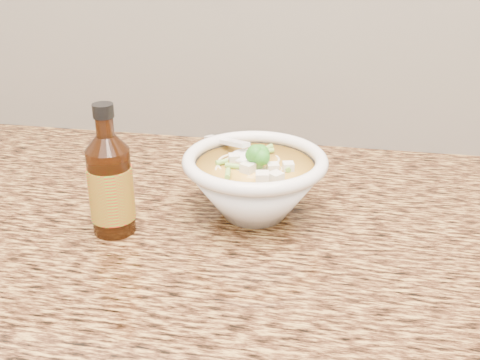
# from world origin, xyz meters

# --- Properties ---
(counter_slab) EXTENTS (4.00, 0.68, 0.04)m
(counter_slab) POSITION_xyz_m (0.00, 1.68, 0.88)
(counter_slab) COLOR #A8803D
(counter_slab) RESTS_ON cabinet
(soup_bowl) EXTENTS (0.19, 0.19, 0.11)m
(soup_bowl) POSITION_xyz_m (-0.12, 1.71, 0.95)
(soup_bowl) COLOR silver
(soup_bowl) RESTS_ON counter_slab
(hot_sauce_bottle) EXTENTS (0.07, 0.07, 0.17)m
(hot_sauce_bottle) POSITION_xyz_m (-0.29, 1.63, 0.96)
(hot_sauce_bottle) COLOR #381807
(hot_sauce_bottle) RESTS_ON counter_slab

